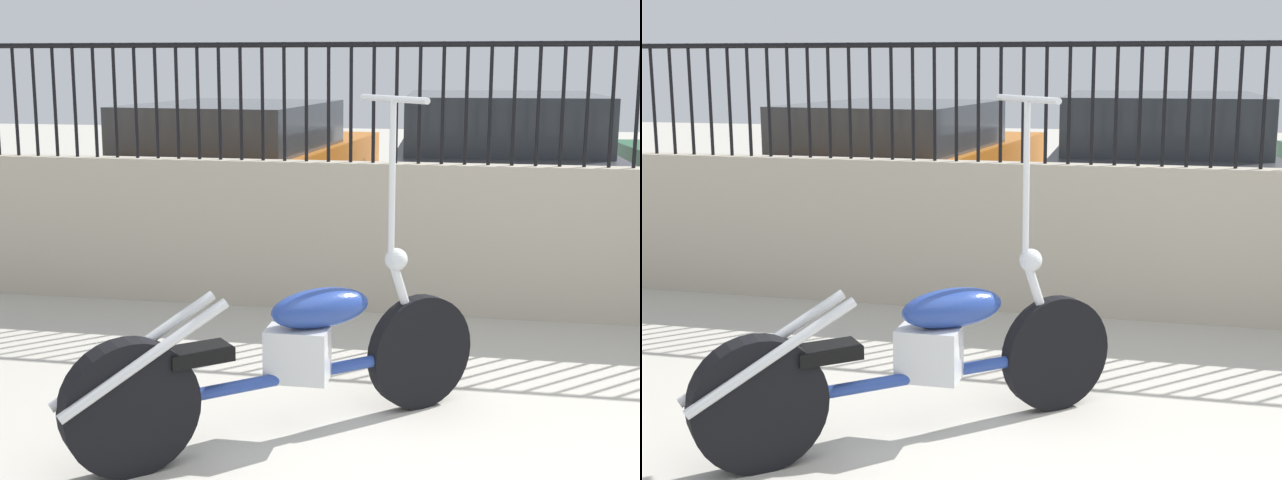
{
  "view_description": "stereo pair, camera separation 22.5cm",
  "coord_description": "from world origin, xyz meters",
  "views": [
    {
      "loc": [
        -0.08,
        -3.02,
        1.67
      ],
      "look_at": [
        -0.98,
        1.77,
        0.7
      ],
      "focal_mm": 50.0,
      "sensor_mm": 36.0,
      "label": 1
    },
    {
      "loc": [
        0.14,
        -2.97,
        1.67
      ],
      "look_at": [
        -0.98,
        1.77,
        0.7
      ],
      "focal_mm": 50.0,
      "sensor_mm": 36.0,
      "label": 2
    }
  ],
  "objects": [
    {
      "name": "car_orange",
      "position": [
        -2.45,
        5.35,
        0.66
      ],
      "size": [
        2.17,
        4.6,
        1.3
      ],
      "rotation": [
        0.0,
        0.0,
        1.48
      ],
      "color": "black",
      "rests_on": "ground_plane"
    },
    {
      "name": "car_dark_grey",
      "position": [
        0.03,
        5.33,
        0.71
      ],
      "size": [
        2.03,
        4.32,
        1.4
      ],
      "rotation": [
        0.0,
        0.0,
        1.62
      ],
      "color": "black",
      "rests_on": "ground_plane"
    },
    {
      "name": "motorcycle_blue",
      "position": [
        -0.99,
        0.64,
        0.37
      ],
      "size": [
        1.65,
        1.43,
        1.53
      ],
      "rotation": [
        0.0,
        0.0,
        0.7
      ],
      "color": "black",
      "rests_on": "ground_plane"
    },
    {
      "name": "low_wall",
      "position": [
        0.0,
        2.89,
        0.51
      ],
      "size": [
        8.49,
        0.18,
        1.01
      ],
      "color": "#B2A893",
      "rests_on": "ground_plane"
    },
    {
      "name": "fence_railing",
      "position": [
        -0.0,
        2.89,
        1.52
      ],
      "size": [
        8.49,
        0.04,
        0.79
      ],
      "color": "black",
      "rests_on": "low_wall"
    }
  ]
}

